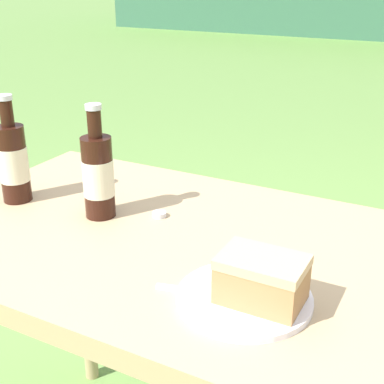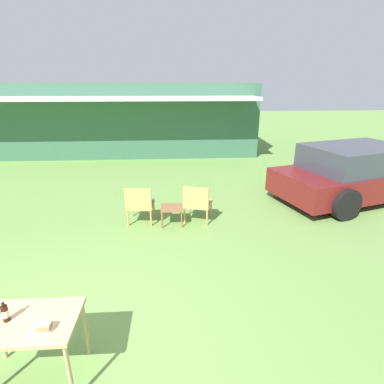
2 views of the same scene
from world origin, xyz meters
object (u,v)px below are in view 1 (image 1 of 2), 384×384
Objects in this scene: patio_table at (168,271)px; cola_bottle_far at (13,161)px; cola_bottle_near at (98,175)px; cake_on_plate at (255,286)px.

cola_bottle_far is (-0.37, -0.01, 0.16)m from patio_table.
patio_table is at bearing -4.76° from cola_bottle_near.
cola_bottle_far reaches higher than patio_table.
patio_table is 4.73× the size of cake_on_plate.
cake_on_plate is 0.90× the size of cola_bottle_near.
cola_bottle_far is at bearing -179.03° from patio_table.
cola_bottle_near and cola_bottle_far have the same top height.
cola_bottle_far is at bearing 168.19° from cake_on_plate.
cake_on_plate is at bearing -11.81° from cola_bottle_far.
patio_table is 0.23m from cola_bottle_near.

